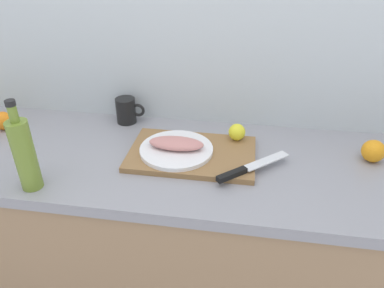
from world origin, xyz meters
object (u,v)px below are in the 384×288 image
object	(u,v)px
cutting_board	(192,154)
coffee_mug_2	(127,110)
white_plate	(176,150)
olive_oil_bottle	(24,154)
chef_knife	(245,169)
lemon_0	(237,132)
fish_fillet	(176,143)
orange_0	(373,151)

from	to	relation	value
cutting_board	coffee_mug_2	distance (m)	0.38
white_plate	olive_oil_bottle	world-z (taller)	olive_oil_bottle
cutting_board	white_plate	xyz separation A→B (m)	(-0.05, -0.01, 0.02)
white_plate	coffee_mug_2	size ratio (longest dim) A/B	2.15
chef_knife	coffee_mug_2	world-z (taller)	coffee_mug_2
lemon_0	olive_oil_bottle	xyz separation A→B (m)	(-0.61, -0.36, 0.07)
fish_fillet	white_plate	bearing A→B (deg)	-90.00
cutting_board	orange_0	xyz separation A→B (m)	(0.62, 0.07, 0.03)
cutting_board	fish_fillet	world-z (taller)	fish_fillet
cutting_board	orange_0	size ratio (longest dim) A/B	5.66
white_plate	fish_fillet	bearing A→B (deg)	90.00
coffee_mug_2	olive_oil_bottle	bearing A→B (deg)	-108.41
coffee_mug_2	orange_0	size ratio (longest dim) A/B	1.54
chef_knife	orange_0	distance (m)	0.46
orange_0	olive_oil_bottle	bearing A→B (deg)	-163.47
fish_fillet	orange_0	distance (m)	0.68
cutting_board	orange_0	bearing A→B (deg)	6.40
cutting_board	olive_oil_bottle	world-z (taller)	olive_oil_bottle
fish_fillet	olive_oil_bottle	size ratio (longest dim) A/B	0.66
chef_knife	lemon_0	xyz separation A→B (m)	(-0.04, 0.21, 0.02)
cutting_board	fish_fillet	size ratio (longest dim) A/B	2.28
lemon_0	orange_0	distance (m)	0.47
fish_fillet	orange_0	xyz separation A→B (m)	(0.67, 0.08, -0.01)
olive_oil_bottle	fish_fillet	bearing A→B (deg)	30.65
cutting_board	coffee_mug_2	xyz separation A→B (m)	(-0.31, 0.22, 0.04)
fish_fillet	coffee_mug_2	world-z (taller)	coffee_mug_2
chef_knife	orange_0	world-z (taller)	orange_0
olive_oil_bottle	cutting_board	bearing A→B (deg)	28.50
fish_fillet	coffee_mug_2	size ratio (longest dim) A/B	1.61
cutting_board	lemon_0	bearing A→B (deg)	35.99
olive_oil_bottle	coffee_mug_2	bearing A→B (deg)	71.59
fish_fillet	olive_oil_bottle	bearing A→B (deg)	-149.35
cutting_board	chef_knife	distance (m)	0.21
chef_knife	lemon_0	world-z (taller)	lemon_0
lemon_0	orange_0	xyz separation A→B (m)	(0.47, -0.04, -0.01)
fish_fillet	orange_0	world-z (taller)	orange_0
chef_knife	olive_oil_bottle	size ratio (longest dim) A/B	0.80
fish_fillet	cutting_board	bearing A→B (deg)	9.55
lemon_0	olive_oil_bottle	distance (m)	0.72
white_plate	lemon_0	xyz separation A→B (m)	(0.20, 0.12, 0.02)
orange_0	lemon_0	bearing A→B (deg)	175.17
white_plate	fish_fillet	size ratio (longest dim) A/B	1.33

